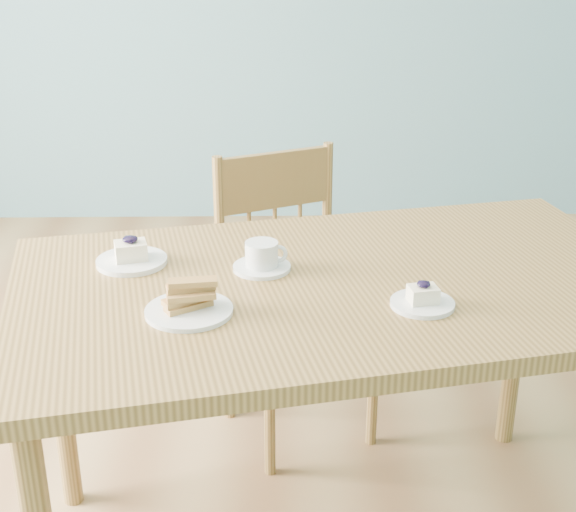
% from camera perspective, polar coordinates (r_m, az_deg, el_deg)
% --- Properties ---
extents(room, '(5.01, 5.01, 2.71)m').
position_cam_1_polar(room, '(1.89, -8.65, 15.72)').
color(room, '#977346').
rests_on(room, ground).
extents(dining_table, '(1.65, 1.15, 0.80)m').
position_cam_1_polar(dining_table, '(1.90, 3.68, -3.84)').
color(dining_table, olive).
rests_on(dining_table, ground).
extents(dining_chair, '(0.55, 0.54, 0.92)m').
position_cam_1_polar(dining_chair, '(2.54, 0.37, -2.96)').
color(dining_chair, olive).
rests_on(dining_chair, ground).
extents(cheesecake_plate_near, '(0.14, 0.14, 0.06)m').
position_cam_1_polar(cheesecake_plate_near, '(1.75, 9.55, -3.08)').
color(cheesecake_plate_near, silver).
rests_on(cheesecake_plate_near, dining_table).
extents(cheesecake_plate_far, '(0.17, 0.17, 0.07)m').
position_cam_1_polar(cheesecake_plate_far, '(1.97, -11.07, -0.04)').
color(cheesecake_plate_far, silver).
rests_on(cheesecake_plate_far, dining_table).
extents(coffee_cup, '(0.14, 0.14, 0.07)m').
position_cam_1_polar(coffee_cup, '(1.90, -1.85, -0.14)').
color(coffee_cup, silver).
rests_on(coffee_cup, dining_table).
extents(biscotti_plate, '(0.19, 0.19, 0.07)m').
position_cam_1_polar(biscotti_plate, '(1.70, -7.08, -3.35)').
color(biscotti_plate, silver).
rests_on(biscotti_plate, dining_table).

